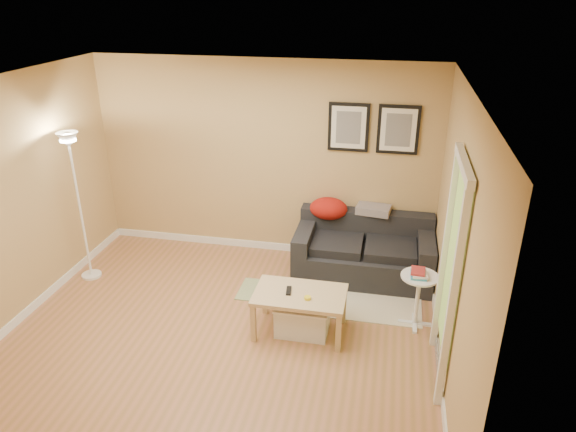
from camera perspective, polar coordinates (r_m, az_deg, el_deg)
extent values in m
plane|color=#AC6D49|center=(5.79, -7.20, -12.51)|extent=(4.50, 4.50, 0.00)
plane|color=white|center=(4.74, -8.86, 13.69)|extent=(4.50, 4.50, 0.00)
plane|color=tan|center=(6.91, -2.58, 6.08)|extent=(4.50, 0.00, 4.50)
plane|color=tan|center=(3.57, -18.63, -14.01)|extent=(4.50, 0.00, 4.50)
plane|color=tan|center=(6.21, -27.97, 1.08)|extent=(0.00, 4.00, 4.00)
plane|color=tan|center=(4.91, 17.78, -2.91)|extent=(0.00, 4.00, 4.00)
cube|color=white|center=(7.38, -2.42, -3.21)|extent=(4.50, 0.02, 0.10)
cube|color=white|center=(6.74, -25.85, -8.76)|extent=(0.02, 4.00, 0.10)
cube|color=white|center=(5.56, 16.02, -14.47)|extent=(0.02, 4.00, 0.10)
cube|color=beige|center=(6.31, 8.56, -9.12)|extent=(1.25, 0.85, 0.01)
cube|color=#668C4C|center=(6.42, -2.19, -8.17)|extent=(0.70, 0.50, 0.01)
cube|color=black|center=(5.53, 0.08, -8.10)|extent=(0.07, 0.17, 0.02)
cylinder|color=yellow|center=(5.41, 2.13, -8.87)|extent=(0.07, 0.07, 0.03)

